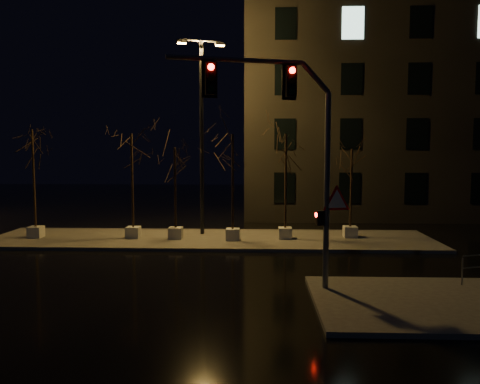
{
  "coord_description": "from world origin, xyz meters",
  "views": [
    {
      "loc": [
        2.35,
        -16.93,
        4.48
      ],
      "look_at": [
        1.62,
        2.1,
        2.8
      ],
      "focal_mm": 35.0,
      "sensor_mm": 36.0,
      "label": 1
    }
  ],
  "objects": [
    {
      "name": "ground",
      "position": [
        0.0,
        0.0,
        0.0
      ],
      "size": [
        90.0,
        90.0,
        0.0
      ],
      "primitive_type": "plane",
      "color": "black",
      "rests_on": "ground"
    },
    {
      "name": "median",
      "position": [
        0.0,
        6.0,
        0.07
      ],
      "size": [
        22.0,
        5.0,
        0.15
      ],
      "primitive_type": "cube",
      "color": "#44423D",
      "rests_on": "ground"
    },
    {
      "name": "sidewalk_corner",
      "position": [
        7.5,
        -3.5,
        0.07
      ],
      "size": [
        7.0,
        5.0,
        0.15
      ],
      "primitive_type": "cube",
      "color": "#44423D",
      "rests_on": "ground"
    },
    {
      "name": "building",
      "position": [
        14.0,
        18.0,
        7.5
      ],
      "size": [
        25.0,
        12.0,
        15.0
      ],
      "primitive_type": "cube",
      "color": "black",
      "rests_on": "ground"
    },
    {
      "name": "tree_0",
      "position": [
        -8.78,
        5.84,
        4.35
      ],
      "size": [
        1.8,
        1.8,
        5.53
      ],
      "color": "#B4B3A8",
      "rests_on": "median"
    },
    {
      "name": "tree_1",
      "position": [
        -3.87,
        5.93,
        4.18
      ],
      "size": [
        1.8,
        1.8,
        5.31
      ],
      "color": "#B4B3A8",
      "rests_on": "median"
    },
    {
      "name": "tree_2",
      "position": [
        -1.71,
        5.8,
        3.66
      ],
      "size": [
        1.8,
        1.8,
        4.62
      ],
      "color": "#B4B3A8",
      "rests_on": "median"
    },
    {
      "name": "tree_3",
      "position": [
        1.14,
        5.52,
        4.14
      ],
      "size": [
        1.8,
        1.8,
        5.26
      ],
      "color": "#B4B3A8",
      "rests_on": "median"
    },
    {
      "name": "tree_4",
      "position": [
        3.71,
        5.99,
        4.16
      ],
      "size": [
        1.8,
        1.8,
        5.28
      ],
      "color": "#B4B3A8",
      "rests_on": "median"
    },
    {
      "name": "tree_5",
      "position": [
        7.0,
        6.49,
        3.6
      ],
      "size": [
        1.8,
        1.8,
        4.55
      ],
      "color": "#B4B3A8",
      "rests_on": "median"
    },
    {
      "name": "traffic_signal_mast",
      "position": [
        3.4,
        -2.65,
        4.77
      ],
      "size": [
        5.58,
        1.59,
        7.03
      ],
      "rotation": [
        0.0,
        0.0,
        0.27
      ],
      "color": "slate",
      "rests_on": "sidewalk_corner"
    },
    {
      "name": "streetlight_main",
      "position": [
        -0.54,
        7.12,
        5.88
      ],
      "size": [
        2.43,
        1.05,
        9.92
      ],
      "rotation": [
        0.0,
        0.0,
        0.32
      ],
      "color": "black",
      "rests_on": "median"
    }
  ]
}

